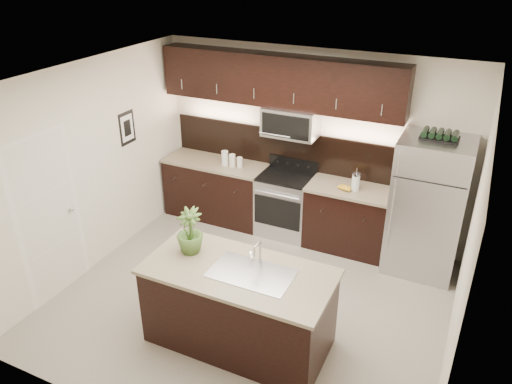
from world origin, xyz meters
TOP-DOWN VIEW (x-y plane):
  - ground at (0.00, 0.00)m, footprint 4.50×4.50m
  - room_walls at (-0.11, -0.04)m, footprint 4.52×4.02m
  - counter_run at (-0.46, 1.69)m, footprint 3.51×0.65m
  - upper_fixtures at (-0.43, 1.84)m, footprint 3.49×0.40m
  - island at (0.19, -0.67)m, footprint 1.96×0.96m
  - sink_faucet at (0.34, -0.66)m, footprint 0.84×0.50m
  - refrigerator at (1.72, 1.63)m, footprint 0.88×0.79m
  - wine_rack at (1.72, 1.63)m, footprint 0.45×0.28m
  - plant at (-0.43, -0.57)m, footprint 0.30×0.30m
  - canisters at (-1.13, 1.65)m, footprint 0.33×0.11m
  - french_press at (0.77, 1.64)m, footprint 0.11×0.11m
  - bananas at (0.59, 1.61)m, footprint 0.23×0.20m

SIDE VIEW (x-z plane):
  - ground at x=0.00m, z-range 0.00..0.00m
  - counter_run at x=-0.46m, z-range 0.00..0.94m
  - island at x=0.19m, z-range 0.00..0.94m
  - refrigerator at x=1.72m, z-range 0.00..1.82m
  - sink_faucet at x=0.34m, z-range 0.81..1.10m
  - bananas at x=0.59m, z-range 0.94..1.00m
  - canisters at x=-1.13m, z-range 0.93..1.15m
  - french_press at x=0.77m, z-range 0.90..1.22m
  - plant at x=-0.43m, z-range 0.94..1.45m
  - room_walls at x=-0.11m, z-range 0.34..3.05m
  - wine_rack at x=1.72m, z-range 1.82..1.93m
  - upper_fixtures at x=-0.43m, z-range 1.31..2.97m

